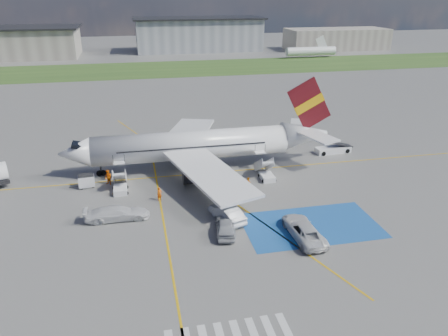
{
  "coord_description": "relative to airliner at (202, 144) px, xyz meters",
  "views": [
    {
      "loc": [
        -7.14,
        -41.01,
        22.89
      ],
      "look_at": [
        2.61,
        4.98,
        3.5
      ],
      "focal_mm": 35.0,
      "sensor_mm": 36.0,
      "label": 1
    }
  ],
  "objects": [
    {
      "name": "ground",
      "position": [
        -1.51,
        -14.0,
        -3.39
      ],
      "size": [
        400.0,
        400.0,
        0.0
      ],
      "primitive_type": "plane",
      "color": "#60605E",
      "rests_on": "ground"
    },
    {
      "name": "grass_strip",
      "position": [
        -1.51,
        81.0,
        -3.39
      ],
      "size": [
        400.0,
        30.0,
        0.01
      ],
      "primitive_type": "cube",
      "color": "#2D4C1E",
      "rests_on": "ground"
    },
    {
      "name": "taxiway_line_main",
      "position": [
        -1.51,
        -2.0,
        -3.39
      ],
      "size": [
        120.0,
        0.2,
        0.01
      ],
      "primitive_type": "cube",
      "color": "gold",
      "rests_on": "ground"
    },
    {
      "name": "taxiway_line_cross",
      "position": [
        -6.51,
        -24.0,
        -3.39
      ],
      "size": [
        0.2,
        60.0,
        0.01
      ],
      "primitive_type": "cube",
      "color": "gold",
      "rests_on": "ground"
    },
    {
      "name": "taxiway_line_diag",
      "position": [
        -1.51,
        -2.0,
        -3.39
      ],
      "size": [
        20.71,
        56.45,
        0.01
      ],
      "primitive_type": "cube",
      "rotation": [
        0.0,
        0.0,
        0.35
      ],
      "color": "gold",
      "rests_on": "ground"
    },
    {
      "name": "staging_box",
      "position": [
        8.49,
        -18.0,
        -3.39
      ],
      "size": [
        14.0,
        8.0,
        0.01
      ],
      "primitive_type": "cube",
      "color": "#1A529F",
      "rests_on": "ground"
    },
    {
      "name": "terminal_centre",
      "position": [
        18.49,
        121.0,
        2.61
      ],
      "size": [
        48.0,
        18.0,
        12.0
      ],
      "primitive_type": "cube",
      "color": "gray",
      "rests_on": "ground"
    },
    {
      "name": "terminal_east",
      "position": [
        73.49,
        114.0,
        0.61
      ],
      "size": [
        40.0,
        16.0,
        8.0
      ],
      "primitive_type": "cube",
      "color": "gray",
      "rests_on": "ground"
    },
    {
      "name": "airliner",
      "position": [
        0.0,
        0.0,
        0.0
      ],
      "size": [
        36.81,
        32.95,
        11.92
      ],
      "color": "white",
      "rests_on": "ground"
    },
    {
      "name": "airstairs_fwd",
      "position": [
        -11.01,
        -5.3,
        -2.77
      ],
      "size": [
        1.9,
        5.2,
        3.6
      ],
      "color": "white",
      "rests_on": "ground"
    },
    {
      "name": "airstairs_aft",
      "position": [
        7.49,
        -5.3,
        -2.77
      ],
      "size": [
        1.9,
        5.2,
        3.6
      ],
      "color": "white",
      "rests_on": "ground"
    },
    {
      "name": "gpu_cart",
      "position": [
        -15.1,
        -3.3,
        -2.66
      ],
      "size": [
        2.08,
        1.49,
        1.62
      ],
      "rotation": [
        0.0,
        0.0,
        0.13
      ],
      "color": "white",
      "rests_on": "ground"
    },
    {
      "name": "belt_loader",
      "position": [
        20.19,
        1.86,
        -2.97
      ],
      "size": [
        5.83,
        2.52,
        1.71
      ],
      "rotation": [
        0.0,
        0.0,
        0.08
      ],
      "color": "white",
      "rests_on": "ground"
    },
    {
      "name": "car_silver_a",
      "position": [
        -0.58,
        -17.71,
        -2.58
      ],
      "size": [
        2.68,
        5.02,
        1.63
      ],
      "primitive_type": "imported",
      "rotation": [
        0.0,
        0.0,
        2.98
      ],
      "color": "#A8ABAF",
      "rests_on": "ground"
    },
    {
      "name": "car_silver_b",
      "position": [
        0.16,
        -15.1,
        -2.55
      ],
      "size": [
        3.4,
        5.41,
        1.68
      ],
      "primitive_type": "imported",
      "rotation": [
        0.0,
        0.0,
        3.49
      ],
      "color": "#B0B3B7",
      "rests_on": "ground"
    },
    {
      "name": "van_white_a",
      "position": [
        6.85,
        -19.89,
        -2.38
      ],
      "size": [
        2.67,
        5.5,
        2.03
      ],
      "primitive_type": "imported",
      "rotation": [
        0.0,
        0.0,
        3.17
      ],
      "color": "silver",
      "rests_on": "ground"
    },
    {
      "name": "van_white_b",
      "position": [
        -11.28,
        -12.51,
        -2.39
      ],
      "size": [
        5.11,
        2.1,
        2.0
      ],
      "primitive_type": "imported",
      "rotation": [
        0.0,
        0.0,
        1.56
      ],
      "color": "silver",
      "rests_on": "ground"
    },
    {
      "name": "crew_fwd",
      "position": [
        -6.51,
        -8.87,
        -2.58
      ],
      "size": [
        0.7,
        0.58,
        1.64
      ],
      "primitive_type": "imported",
      "rotation": [
        0.0,
        0.0,
        0.37
      ],
      "color": "orange",
      "rests_on": "ground"
    },
    {
      "name": "crew_nose",
      "position": [
        -12.45,
        -3.09,
        -2.41
      ],
      "size": [
        1.21,
        1.2,
        1.97
      ],
      "primitive_type": "imported",
      "rotation": [
        0.0,
        0.0,
        -0.74
      ],
      "color": "orange",
      "rests_on": "ground"
    },
    {
      "name": "crew_aft",
      "position": [
        4.22,
        -8.55,
        -2.49
      ],
      "size": [
        0.87,
        1.15,
        1.82
      ],
      "primitive_type": "imported",
      "rotation": [
        0.0,
        0.0,
        2.04
      ],
      "color": "orange",
      "rests_on": "ground"
    }
  ]
}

